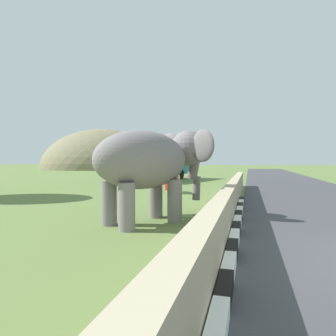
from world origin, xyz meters
name	(u,v)px	position (x,y,z in m)	size (l,w,h in m)	color
striped_curb	(231,258)	(-0.35, 3.36, 0.12)	(16.20, 0.20, 0.24)	white
barrier_parapet	(224,213)	(2.00, 3.66, 0.50)	(28.00, 0.36, 1.00)	tan
elephant	(152,161)	(2.77, 5.84, 1.82)	(3.95, 3.56, 2.81)	slate
person_handler	(172,187)	(3.95, 5.56, 0.93)	(0.48, 0.59, 1.66)	navy
bus_teal	(154,157)	(19.83, 11.28, 2.08)	(8.81, 4.74, 3.50)	teal
cow_near	(173,178)	(10.41, 7.17, 0.87)	(1.79, 1.42, 1.23)	tan
cow_mid	(155,171)	(20.18, 11.36, 0.87)	(1.11, 1.91, 1.23)	beige
cow_far	(145,172)	(17.97, 11.48, 0.87)	(1.87, 1.25, 1.23)	tan
hill_east	(105,168)	(55.00, 34.20, 0.00)	(30.98, 24.79, 17.32)	#777052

